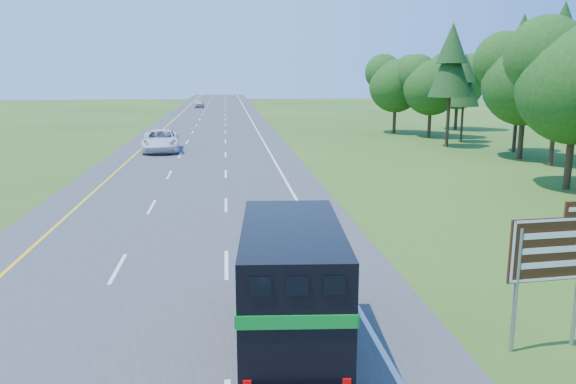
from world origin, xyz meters
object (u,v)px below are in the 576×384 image
Objects in this scene: exit_sign at (552,255)px; white_suv at (161,140)px; horse_truck at (291,279)px; far_car at (199,104)px.

white_suv is at bearing 105.01° from exit_sign.
horse_truck is 36.47m from white_suv.
far_car is (0.44, 62.87, -0.17)m from white_suv.
horse_truck is 1.68× the size of far_car.
horse_truck is at bearing -86.05° from far_car.
far_car is (-6.54, 98.65, -0.95)m from horse_truck.
horse_truck is 1.11× the size of white_suv.
horse_truck is at bearing 168.13° from exit_sign.
far_car is 100.23m from exit_sign.
white_suv is at bearing -90.24° from far_car.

